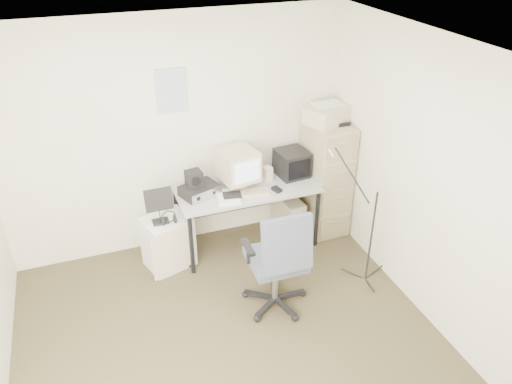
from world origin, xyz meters
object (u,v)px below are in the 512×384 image
object	(u,v)px
desk	(247,216)
office_chair	(276,257)
side_cart	(168,242)
filing_cabinet	(325,177)

from	to	relation	value
desk	office_chair	distance (m)	1.04
office_chair	side_cart	distance (m)	1.28
filing_cabinet	office_chair	world-z (taller)	filing_cabinet
side_cart	desk	bearing A→B (deg)	-12.73
office_chair	side_cart	xyz separation A→B (m)	(-0.82, 0.95, -0.26)
filing_cabinet	side_cart	size ratio (longest dim) A/B	2.28
filing_cabinet	desk	bearing A→B (deg)	-178.19
desk	side_cart	world-z (taller)	desk
side_cart	filing_cabinet	bearing A→B (deg)	-14.17
side_cart	office_chair	bearing A→B (deg)	-66.63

